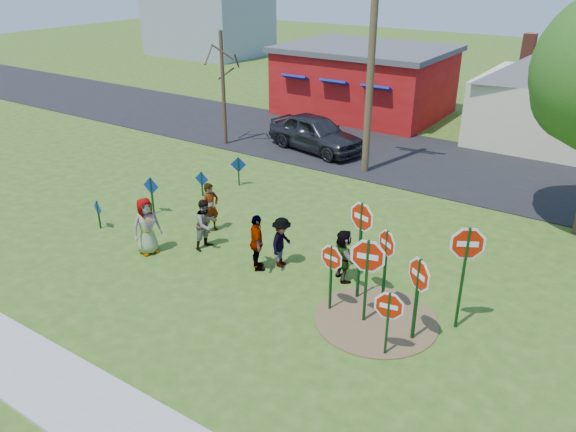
# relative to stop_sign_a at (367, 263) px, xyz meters

# --- Properties ---
(ground) EXTENTS (120.00, 120.00, 0.00)m
(ground) POSITION_rel_stop_sign_a_xyz_m (-4.24, 1.20, -1.70)
(ground) COLOR #315117
(ground) RESTS_ON ground
(sidewalk) EXTENTS (22.00, 1.80, 0.08)m
(sidewalk) POSITION_rel_stop_sign_a_xyz_m (-4.24, -6.00, -1.66)
(sidewalk) COLOR #9E9E99
(sidewalk) RESTS_ON ground
(road) EXTENTS (120.00, 7.50, 0.04)m
(road) POSITION_rel_stop_sign_a_xyz_m (-4.24, 12.70, -1.68)
(road) COLOR black
(road) RESTS_ON ground
(dirt_patch) EXTENTS (3.20, 3.20, 0.03)m
(dirt_patch) POSITION_rel_stop_sign_a_xyz_m (0.26, 0.20, -1.69)
(dirt_patch) COLOR brown
(dirt_patch) RESTS_ON ground
(red_building) EXTENTS (9.40, 7.69, 3.90)m
(red_building) POSITION_rel_stop_sign_a_xyz_m (-9.74, 19.19, 0.26)
(red_building) COLOR #9D0F0F
(red_building) RESTS_ON ground
(cream_house) EXTENTS (9.40, 9.40, 6.50)m
(cream_house) POSITION_rel_stop_sign_a_xyz_m (1.26, 19.20, 1.22)
(cream_house) COLOR beige
(cream_house) RESTS_ON ground
(distant_building) EXTENTS (10.00, 8.00, 8.00)m
(distant_building) POSITION_rel_stop_sign_a_xyz_m (-32.24, 31.20, 2.30)
(distant_building) COLOR #8C939E
(distant_building) RESTS_ON ground
(stop_sign_a) EXTENTS (1.17, 0.31, 2.50)m
(stop_sign_a) POSITION_rel_stop_sign_a_xyz_m (0.00, 0.00, 0.00)
(stop_sign_a) COLOR #0F3A15
(stop_sign_a) RESTS_ON ground
(stop_sign_b) EXTENTS (1.04, 0.32, 3.00)m
(stop_sign_b) POSITION_rel_stop_sign_a_xyz_m (-0.64, 0.87, 0.48)
(stop_sign_b) COLOR #0F3A15
(stop_sign_b) RESTS_ON ground
(stop_sign_c) EXTENTS (0.82, 0.52, 2.54)m
(stop_sign_c) POSITION_rel_stop_sign_a_xyz_m (0.23, 0.59, 0.08)
(stop_sign_c) COLOR #0F3A15
(stop_sign_c) RESTS_ON ground
(stop_sign_d) EXTENTS (1.02, 0.57, 2.96)m
(stop_sign_d) POSITION_rel_stop_sign_a_xyz_m (2.07, 1.06, 0.44)
(stop_sign_d) COLOR #0F3A15
(stop_sign_d) RESTS_ON ground
(stop_sign_e) EXTENTS (0.95, 0.19, 1.83)m
(stop_sign_e) POSITION_rel_stop_sign_a_xyz_m (1.03, -0.93, -0.48)
(stop_sign_e) COLOR #0F3A15
(stop_sign_e) RESTS_ON ground
(stop_sign_f) EXTENTS (0.94, 0.64, 2.39)m
(stop_sign_f) POSITION_rel_stop_sign_a_xyz_m (1.34, -0.02, -0.03)
(stop_sign_f) COLOR #0F3A15
(stop_sign_f) RESTS_ON ground
(stop_sign_g) EXTENTS (0.92, 0.15, 2.04)m
(stop_sign_g) POSITION_rel_stop_sign_a_xyz_m (-0.99, -0.04, -0.30)
(stop_sign_g) COLOR #0F3A15
(stop_sign_g) RESTS_ON ground
(blue_diamond_a) EXTENTS (0.56, 0.16, 1.05)m
(blue_diamond_a) POSITION_rel_stop_sign_a_xyz_m (-10.07, -0.19, -1.06)
(blue_diamond_a) COLOR #0F3A15
(blue_diamond_a) RESTS_ON ground
(blue_diamond_b) EXTENTS (0.66, 0.12, 1.42)m
(blue_diamond_b) POSITION_rel_stop_sign_a_xyz_m (-9.44, 1.72, -0.82)
(blue_diamond_b) COLOR #0F3A15
(blue_diamond_b) RESTS_ON ground
(blue_diamond_c) EXTENTS (0.60, 0.11, 1.02)m
(blue_diamond_c) POSITION_rel_stop_sign_a_xyz_m (-9.07, 3.97, -1.09)
(blue_diamond_c) COLOR #0F3A15
(blue_diamond_c) RESTS_ON ground
(blue_diamond_d) EXTENTS (0.58, 0.33, 1.24)m
(blue_diamond_d) POSITION_rel_stop_sign_a_xyz_m (-8.56, 5.64, -0.94)
(blue_diamond_d) COLOR #0F3A15
(blue_diamond_d) RESTS_ON ground
(person_a) EXTENTS (0.85, 1.05, 1.86)m
(person_a) POSITION_rel_stop_sign_a_xyz_m (-7.36, -0.48, -0.77)
(person_a) COLOR #42539B
(person_a) RESTS_ON ground
(person_b) EXTENTS (0.54, 0.71, 1.74)m
(person_b) POSITION_rel_stop_sign_a_xyz_m (-6.72, 1.82, -0.83)
(person_b) COLOR #2F7C74
(person_b) RESTS_ON ground
(person_c) EXTENTS (0.71, 0.87, 1.67)m
(person_c) POSITION_rel_stop_sign_a_xyz_m (-6.05, 0.81, -0.87)
(person_c) COLOR brown
(person_c) RESTS_ON ground
(person_d) EXTENTS (0.75, 1.11, 1.59)m
(person_d) POSITION_rel_stop_sign_a_xyz_m (-3.38, 1.18, -0.91)
(person_d) COLOR #343539
(person_d) RESTS_ON ground
(person_e) EXTENTS (1.04, 1.04, 1.77)m
(person_e) POSITION_rel_stop_sign_a_xyz_m (-3.87, 0.60, -0.82)
(person_e) COLOR #412B4F
(person_e) RESTS_ON ground
(person_f) EXTENTS (1.44, 1.29, 1.59)m
(person_f) POSITION_rel_stop_sign_a_xyz_m (-1.44, 1.50, -0.91)
(person_f) COLOR #21522C
(person_f) RESTS_ON ground
(suv) EXTENTS (5.33, 3.03, 1.71)m
(suv) POSITION_rel_stop_sign_a_xyz_m (-8.33, 11.30, -0.81)
(suv) COLOR #2D2D32
(suv) RESTS_ON road
(utility_pole) EXTENTS (2.39, 0.43, 9.80)m
(utility_pole) POSITION_rel_stop_sign_a_xyz_m (-5.00, 9.99, 3.45)
(utility_pole) COLOR #4C3823
(utility_pole) RESTS_ON ground
(bare_tree_west) EXTENTS (1.80, 1.80, 5.49)m
(bare_tree_west) POSITION_rel_stop_sign_a_xyz_m (-12.61, 9.70, 1.85)
(bare_tree_west) COLOR #382819
(bare_tree_west) RESTS_ON ground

